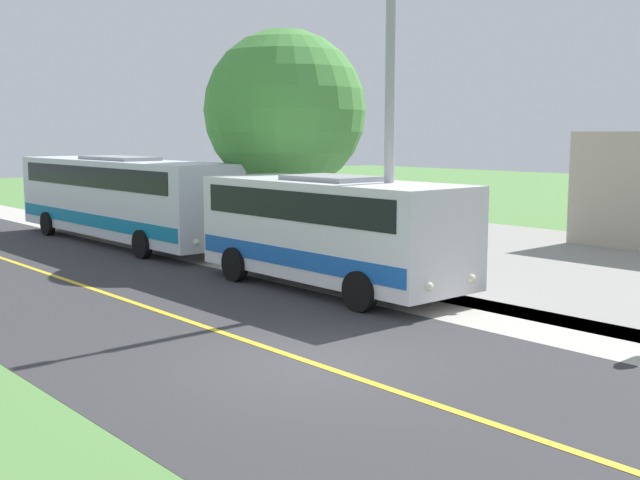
% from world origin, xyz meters
% --- Properties ---
extents(ground_plane, '(120.00, 120.00, 0.00)m').
position_xyz_m(ground_plane, '(0.00, 0.00, 0.00)').
color(ground_plane, '#548442').
extents(road_surface, '(8.00, 100.00, 0.01)m').
position_xyz_m(road_surface, '(0.00, 0.00, 0.00)').
color(road_surface, '#333335').
rests_on(road_surface, ground).
extents(sidewalk, '(2.40, 100.00, 0.01)m').
position_xyz_m(sidewalk, '(-5.20, 0.00, 0.00)').
color(sidewalk, '#B2ADA3').
rests_on(sidewalk, ground).
extents(road_centre_line, '(0.16, 100.00, 0.00)m').
position_xyz_m(road_centre_line, '(0.00, 0.00, 0.01)').
color(road_centre_line, gold).
rests_on(road_centre_line, ground).
extents(shuttle_bus_front, '(2.79, 7.76, 2.82)m').
position_xyz_m(shuttle_bus_front, '(-4.57, -4.57, 1.56)').
color(shuttle_bus_front, white).
rests_on(shuttle_bus_front, ground).
extents(transit_bus_rear, '(2.60, 12.09, 3.05)m').
position_xyz_m(transit_bus_rear, '(-4.47, -15.66, 1.68)').
color(transit_bus_rear, silver).
rests_on(transit_bus_rear, ground).
extents(street_light_pole, '(1.97, 0.24, 7.72)m').
position_xyz_m(street_light_pole, '(-4.87, -3.00, 4.27)').
color(street_light_pole, '#9E9EA3').
rests_on(street_light_pole, ground).
extents(tree_curbside, '(5.13, 5.13, 7.13)m').
position_xyz_m(tree_curbside, '(-7.40, -9.97, 4.55)').
color(tree_curbside, '#4C3826').
rests_on(tree_curbside, ground).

